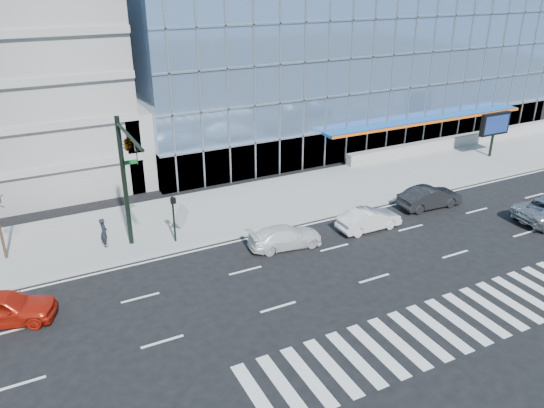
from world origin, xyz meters
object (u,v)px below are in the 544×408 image
(traffic_signal, at_px, (126,157))
(ped_signal_post, at_px, (174,212))
(marquee_sign, at_px, (495,125))
(dark_sedan, at_px, (430,197))
(white_sedan, at_px, (369,219))
(tilted_panel, at_px, (181,216))
(pedestrian, at_px, (104,232))
(red_sedan, at_px, (3,308))
(white_suv, at_px, (285,237))

(traffic_signal, bearing_deg, ped_signal_post, 8.52)
(marquee_sign, relative_size, dark_sedan, 0.85)
(white_sedan, relative_size, dark_sedan, 0.93)
(marquee_sign, relative_size, tilted_panel, 3.08)
(pedestrian, distance_m, tilted_panel, 4.90)
(dark_sedan, height_order, tilted_panel, tilted_panel)
(dark_sedan, bearing_deg, tilted_panel, 78.11)
(ped_signal_post, bearing_deg, dark_sedan, -9.24)
(ped_signal_post, distance_m, marquee_sign, 30.67)
(dark_sedan, relative_size, red_sedan, 0.98)
(ped_signal_post, relative_size, marquee_sign, 0.75)
(marquee_sign, bearing_deg, ped_signal_post, -174.29)
(dark_sedan, bearing_deg, traffic_signal, 85.76)
(ped_signal_post, relative_size, tilted_panel, 2.31)
(ped_signal_post, xyz_separation_m, white_sedan, (11.87, -3.82, -1.43))
(ped_signal_post, bearing_deg, marquee_sign, 5.71)
(dark_sedan, xyz_separation_m, pedestrian, (-21.88, 4.32, 0.29))
(pedestrian, height_order, tilted_panel, tilted_panel)
(white_suv, xyz_separation_m, red_sedan, (-15.69, -0.62, 0.15))
(marquee_sign, bearing_deg, pedestrian, -177.29)
(traffic_signal, height_order, red_sedan, traffic_signal)
(white_sedan, bearing_deg, traffic_signal, 76.59)
(ped_signal_post, distance_m, red_sedan, 10.70)
(white_suv, bearing_deg, ped_signal_post, 66.11)
(traffic_signal, relative_size, white_suv, 1.74)
(marquee_sign, xyz_separation_m, white_suv, (-24.63, -6.48, -2.40))
(marquee_sign, xyz_separation_m, white_sedan, (-18.63, -6.87, -2.35))
(marquee_sign, xyz_separation_m, pedestrian, (-34.50, -1.63, -2.01))
(marquee_sign, xyz_separation_m, dark_sedan, (-12.63, -5.96, -2.29))
(marquee_sign, relative_size, white_suv, 0.87)
(tilted_panel, bearing_deg, white_sedan, -64.67)
(white_sedan, relative_size, pedestrian, 2.39)
(ped_signal_post, height_order, dark_sedan, ped_signal_post)
(traffic_signal, xyz_separation_m, tilted_panel, (3.39, 1.94, -5.10))
(marquee_sign, distance_m, red_sedan, 40.99)
(tilted_panel, bearing_deg, pedestrian, 143.14)
(dark_sedan, xyz_separation_m, tilted_panel, (-16.98, 4.47, 0.29))
(red_sedan, relative_size, tilted_panel, 3.70)
(white_sedan, xyz_separation_m, tilted_panel, (-10.98, 5.38, 0.35))
(traffic_signal, distance_m, red_sedan, 9.78)
(white_sedan, xyz_separation_m, dark_sedan, (6.00, 0.91, 0.06))
(traffic_signal, distance_m, marquee_sign, 33.32)
(traffic_signal, distance_m, tilted_panel, 6.42)
(red_sedan, xyz_separation_m, tilted_panel, (10.71, 5.61, 0.25))
(ped_signal_post, bearing_deg, pedestrian, 160.52)
(red_sedan, bearing_deg, tilted_panel, -43.80)
(marquee_sign, bearing_deg, white_suv, -165.26)
(ped_signal_post, bearing_deg, white_suv, -30.29)
(white_suv, bearing_deg, marquee_sign, -68.86)
(ped_signal_post, xyz_separation_m, pedestrian, (-4.00, 1.42, -1.08))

